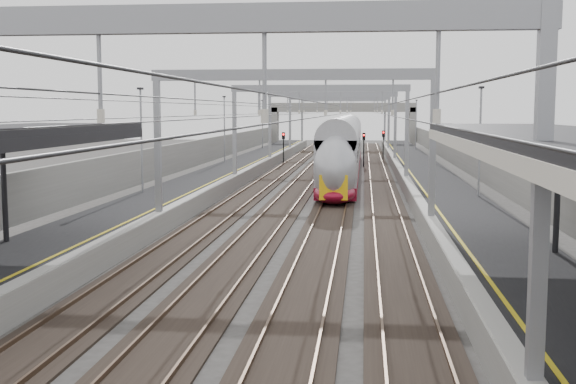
# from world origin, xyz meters

# --- Properties ---
(platform_left) EXTENTS (4.00, 120.00, 1.00)m
(platform_left) POSITION_xyz_m (-8.00, 45.00, 0.50)
(platform_left) COLOR black
(platform_left) RESTS_ON ground
(platform_right) EXTENTS (4.00, 120.00, 1.00)m
(platform_right) POSITION_xyz_m (8.00, 45.00, 0.50)
(platform_right) COLOR black
(platform_right) RESTS_ON ground
(tracks) EXTENTS (11.40, 140.00, 0.20)m
(tracks) POSITION_xyz_m (0.00, 45.00, 0.05)
(tracks) COLOR black
(tracks) RESTS_ON ground
(overhead_line) EXTENTS (13.00, 140.00, 6.60)m
(overhead_line) POSITION_xyz_m (0.00, 51.62, 6.14)
(overhead_line) COLOR gray
(overhead_line) RESTS_ON platform_left
(overbridge) EXTENTS (22.00, 2.20, 6.90)m
(overbridge) POSITION_xyz_m (0.00, 100.00, 5.31)
(overbridge) COLOR gray
(overbridge) RESTS_ON ground
(wall_left) EXTENTS (0.30, 120.00, 3.20)m
(wall_left) POSITION_xyz_m (-11.20, 45.00, 1.60)
(wall_left) COLOR gray
(wall_left) RESTS_ON ground
(wall_right) EXTENTS (0.30, 120.00, 3.20)m
(wall_right) POSITION_xyz_m (11.20, 45.00, 1.60)
(wall_right) COLOR gray
(wall_right) RESTS_ON ground
(train) EXTENTS (2.65, 48.22, 4.19)m
(train) POSITION_xyz_m (1.50, 53.49, 2.06)
(train) COLOR maroon
(train) RESTS_ON ground
(signal_green) EXTENTS (0.32, 0.32, 3.48)m
(signal_green) POSITION_xyz_m (-5.20, 64.62, 2.42)
(signal_green) COLOR black
(signal_green) RESTS_ON ground
(signal_red_near) EXTENTS (0.32, 0.32, 3.48)m
(signal_red_near) POSITION_xyz_m (3.20, 63.52, 2.42)
(signal_red_near) COLOR black
(signal_red_near) RESTS_ON ground
(signal_red_far) EXTENTS (0.32, 0.32, 3.48)m
(signal_red_far) POSITION_xyz_m (5.40, 72.31, 2.42)
(signal_red_far) COLOR black
(signal_red_far) RESTS_ON ground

